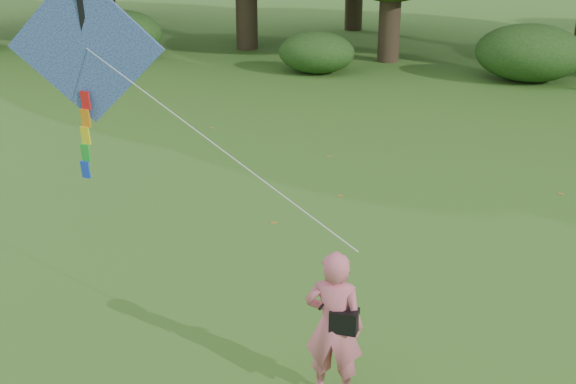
% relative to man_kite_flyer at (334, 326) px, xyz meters
% --- Properties ---
extents(ground, '(100.00, 100.00, 0.00)m').
position_rel_man_kite_flyer_xyz_m(ground, '(-0.94, 0.28, -0.90)').
color(ground, '#265114').
rests_on(ground, ground).
extents(man_kite_flyer, '(0.67, 0.46, 1.80)m').
position_rel_man_kite_flyer_xyz_m(man_kite_flyer, '(0.00, 0.00, 0.00)').
color(man_kite_flyer, '#D66476').
rests_on(man_kite_flyer, ground).
extents(crossbody_bag, '(0.43, 0.20, 0.71)m').
position_rel_man_kite_flyer_xyz_m(crossbody_bag, '(0.12, -0.03, 0.12)').
color(crossbody_bag, black).
rests_on(crossbody_bag, ground).
extents(flying_kite, '(5.30, 2.16, 2.99)m').
position_rel_man_kite_flyer_xyz_m(flying_kite, '(-3.97, 1.83, 2.49)').
color(flying_kite, '#232F99').
rests_on(flying_kite, ground).
extents(shrub_band, '(39.15, 3.22, 1.88)m').
position_rel_man_kite_flyer_xyz_m(shrub_band, '(-1.66, 17.88, -0.04)').
color(shrub_band, '#264919').
rests_on(shrub_band, ground).
extents(fallen_leaves, '(10.62, 13.46, 0.01)m').
position_rel_man_kite_flyer_xyz_m(fallen_leaves, '(-0.43, 3.83, -0.89)').
color(fallen_leaves, olive).
rests_on(fallen_leaves, ground).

